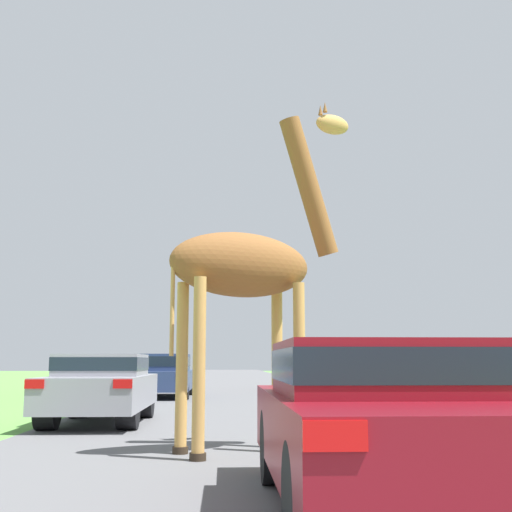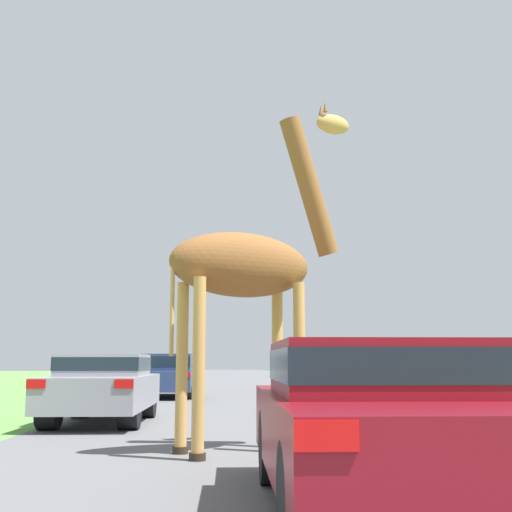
{
  "view_description": "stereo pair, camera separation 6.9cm",
  "coord_description": "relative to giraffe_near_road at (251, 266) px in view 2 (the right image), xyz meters",
  "views": [
    {
      "loc": [
        -0.71,
        0.62,
        1.19
      ],
      "look_at": [
        -0.27,
        9.27,
        2.62
      ],
      "focal_mm": 45.0,
      "sensor_mm": 36.0,
      "label": 1
    },
    {
      "loc": [
        -0.64,
        0.62,
        1.19
      ],
      "look_at": [
        -0.27,
        9.27,
        2.62
      ],
      "focal_mm": 45.0,
      "sensor_mm": 36.0,
      "label": 2
    }
  ],
  "objects": [
    {
      "name": "giraffe_near_road",
      "position": [
        0.0,
        0.0,
        0.0
      ],
      "size": [
        2.79,
        1.55,
        5.06
      ],
      "rotation": [
        0.0,
        0.0,
        -1.17
      ],
      "color": "tan",
      "rests_on": "ground"
    },
    {
      "name": "car_lead_maroon",
      "position": [
        0.91,
        -3.42,
        -1.74
      ],
      "size": [
        1.78,
        4.18,
        1.35
      ],
      "color": "maroon",
      "rests_on": "ground"
    },
    {
      "name": "car_verge_right",
      "position": [
        -2.36,
        13.27,
        -1.73
      ],
      "size": [
        1.85,
        4.43,
        1.43
      ],
      "color": "navy",
      "rests_on": "ground"
    },
    {
      "name": "car_queue_left",
      "position": [
        -2.73,
        4.18,
        -1.76
      ],
      "size": [
        1.75,
        4.09,
        1.33
      ],
      "color": "gray",
      "rests_on": "ground"
    },
    {
      "name": "car_queue_right",
      "position": [
        2.44,
        6.06,
        -1.79
      ],
      "size": [
        1.81,
        4.02,
        1.27
      ],
      "color": "silver",
      "rests_on": "ground"
    },
    {
      "name": "car_far_ahead",
      "position": [
        3.01,
        17.59,
        -1.74
      ],
      "size": [
        1.7,
        4.72,
        1.41
      ],
      "color": "#561914",
      "rests_on": "ground"
    },
    {
      "name": "road",
      "position": [
        0.34,
        20.67,
        -2.48
      ],
      "size": [
        8.13,
        120.0,
        0.0
      ],
      "color": "#5B5B5E",
      "rests_on": "ground"
    }
  ]
}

